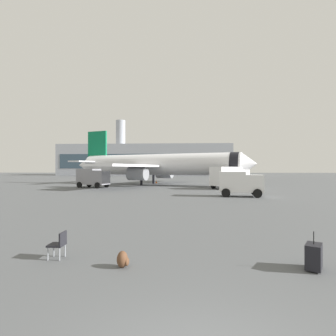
{
  "coord_description": "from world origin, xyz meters",
  "views": [
    {
      "loc": [
        -0.32,
        -3.43,
        2.9
      ],
      "look_at": [
        -1.93,
        27.36,
        3.0
      ],
      "focal_mm": 28.87,
      "sensor_mm": 36.0,
      "label": 1
    }
  ],
  "objects_px": {
    "safety_cone_mid": "(212,182)",
    "safety_cone_far": "(156,181)",
    "cargo_van": "(240,183)",
    "gate_chair": "(59,243)",
    "service_truck": "(93,177)",
    "rolling_suitcase": "(314,256)",
    "safety_cone_near": "(248,184)",
    "traveller_backpack": "(123,260)",
    "fuel_truck": "(229,177)",
    "airplane_at_gate": "(156,165)"
  },
  "relations": [
    {
      "from": "fuel_truck",
      "to": "cargo_van",
      "type": "distance_m",
      "value": 11.34
    },
    {
      "from": "safety_cone_near",
      "to": "rolling_suitcase",
      "type": "bearing_deg",
      "value": -100.73
    },
    {
      "from": "airplane_at_gate",
      "to": "traveller_backpack",
      "type": "bearing_deg",
      "value": -85.87
    },
    {
      "from": "fuel_truck",
      "to": "safety_cone_mid",
      "type": "xyz_separation_m",
      "value": [
        -1.23,
        11.65,
        -1.37
      ]
    },
    {
      "from": "safety_cone_far",
      "to": "rolling_suitcase",
      "type": "distance_m",
      "value": 47.27
    },
    {
      "from": "safety_cone_mid",
      "to": "safety_cone_far",
      "type": "height_order",
      "value": "safety_cone_mid"
    },
    {
      "from": "cargo_van",
      "to": "safety_cone_mid",
      "type": "xyz_separation_m",
      "value": [
        -0.38,
        22.96,
        -1.04
      ]
    },
    {
      "from": "safety_cone_far",
      "to": "gate_chair",
      "type": "distance_m",
      "value": 45.85
    },
    {
      "from": "cargo_van",
      "to": "safety_cone_near",
      "type": "distance_m",
      "value": 17.31
    },
    {
      "from": "cargo_van",
      "to": "safety_cone_far",
      "type": "bearing_deg",
      "value": 113.65
    },
    {
      "from": "safety_cone_near",
      "to": "rolling_suitcase",
      "type": "relative_size",
      "value": 0.59
    },
    {
      "from": "service_truck",
      "to": "fuel_truck",
      "type": "bearing_deg",
      "value": -3.3
    },
    {
      "from": "safety_cone_near",
      "to": "fuel_truck",
      "type": "bearing_deg",
      "value": -126.3
    },
    {
      "from": "safety_cone_mid",
      "to": "gate_chair",
      "type": "distance_m",
      "value": 44.11
    },
    {
      "from": "gate_chair",
      "to": "safety_cone_near",
      "type": "bearing_deg",
      "value": 68.0
    },
    {
      "from": "service_truck",
      "to": "rolling_suitcase",
      "type": "bearing_deg",
      "value": -62.02
    },
    {
      "from": "traveller_backpack",
      "to": "safety_cone_mid",
      "type": "bearing_deg",
      "value": 80.32
    },
    {
      "from": "airplane_at_gate",
      "to": "safety_cone_near",
      "type": "xyz_separation_m",
      "value": [
        15.56,
        -3.91,
        -3.34
      ]
    },
    {
      "from": "airplane_at_gate",
      "to": "gate_chair",
      "type": "bearing_deg",
      "value": -88.96
    },
    {
      "from": "service_truck",
      "to": "gate_chair",
      "type": "xyz_separation_m",
      "value": [
        9.85,
        -32.57,
        -1.11
      ]
    },
    {
      "from": "service_truck",
      "to": "rolling_suitcase",
      "type": "xyz_separation_m",
      "value": [
        17.6,
        -33.14,
        -1.22
      ]
    },
    {
      "from": "cargo_van",
      "to": "gate_chair",
      "type": "height_order",
      "value": "cargo_van"
    },
    {
      "from": "cargo_van",
      "to": "safety_cone_near",
      "type": "height_order",
      "value": "cargo_van"
    },
    {
      "from": "safety_cone_near",
      "to": "safety_cone_mid",
      "type": "height_order",
      "value": "safety_cone_mid"
    },
    {
      "from": "airplane_at_gate",
      "to": "cargo_van",
      "type": "distance_m",
      "value": 23.29
    },
    {
      "from": "safety_cone_far",
      "to": "rolling_suitcase",
      "type": "xyz_separation_m",
      "value": [
        8.97,
        -46.41,
        0.04
      ]
    },
    {
      "from": "fuel_truck",
      "to": "safety_cone_near",
      "type": "bearing_deg",
      "value": 53.7
    },
    {
      "from": "airplane_at_gate",
      "to": "safety_cone_far",
      "type": "height_order",
      "value": "airplane_at_gate"
    },
    {
      "from": "fuel_truck",
      "to": "safety_cone_near",
      "type": "distance_m",
      "value": 6.74
    },
    {
      "from": "safety_cone_near",
      "to": "traveller_backpack",
      "type": "height_order",
      "value": "safety_cone_near"
    },
    {
      "from": "service_truck",
      "to": "safety_cone_far",
      "type": "relative_size",
      "value": 7.33
    },
    {
      "from": "airplane_at_gate",
      "to": "fuel_truck",
      "type": "distance_m",
      "value": 14.98
    },
    {
      "from": "fuel_truck",
      "to": "safety_cone_mid",
      "type": "bearing_deg",
      "value": 96.0
    },
    {
      "from": "safety_cone_near",
      "to": "safety_cone_far",
      "type": "relative_size",
      "value": 0.9
    },
    {
      "from": "fuel_truck",
      "to": "safety_cone_mid",
      "type": "height_order",
      "value": "fuel_truck"
    },
    {
      "from": "safety_cone_mid",
      "to": "gate_chair",
      "type": "xyz_separation_m",
      "value": [
        -9.69,
        -43.03,
        0.09
      ]
    },
    {
      "from": "service_truck",
      "to": "traveller_backpack",
      "type": "distance_m",
      "value": 35.4
    },
    {
      "from": "gate_chair",
      "to": "cargo_van",
      "type": "bearing_deg",
      "value": 63.35
    },
    {
      "from": "service_truck",
      "to": "safety_cone_near",
      "type": "relative_size",
      "value": 8.16
    },
    {
      "from": "cargo_van",
      "to": "gate_chair",
      "type": "relative_size",
      "value": 5.43
    },
    {
      "from": "safety_cone_near",
      "to": "service_truck",
      "type": "bearing_deg",
      "value": -170.54
    },
    {
      "from": "airplane_at_gate",
      "to": "traveller_backpack",
      "type": "xyz_separation_m",
      "value": [
        2.98,
        -41.25,
        -3.42
      ]
    },
    {
      "from": "safety_cone_near",
      "to": "airplane_at_gate",
      "type": "bearing_deg",
      "value": 165.91
    },
    {
      "from": "fuel_truck",
      "to": "traveller_backpack",
      "type": "xyz_separation_m",
      "value": [
        -8.68,
        -32.04,
        -1.54
      ]
    },
    {
      "from": "fuel_truck",
      "to": "rolling_suitcase",
      "type": "xyz_separation_m",
      "value": [
        -3.16,
        -31.94,
        -1.38
      ]
    },
    {
      "from": "safety_cone_near",
      "to": "safety_cone_mid",
      "type": "bearing_deg",
      "value": 128.9
    },
    {
      "from": "safety_cone_near",
      "to": "gate_chair",
      "type": "relative_size",
      "value": 0.75
    },
    {
      "from": "airplane_at_gate",
      "to": "safety_cone_far",
      "type": "xyz_separation_m",
      "value": [
        -0.47,
        5.25,
        -3.3
      ]
    },
    {
      "from": "airplane_at_gate",
      "to": "fuel_truck",
      "type": "relative_size",
      "value": 5.57
    },
    {
      "from": "safety_cone_mid",
      "to": "safety_cone_far",
      "type": "relative_size",
      "value": 1.15
    }
  ]
}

